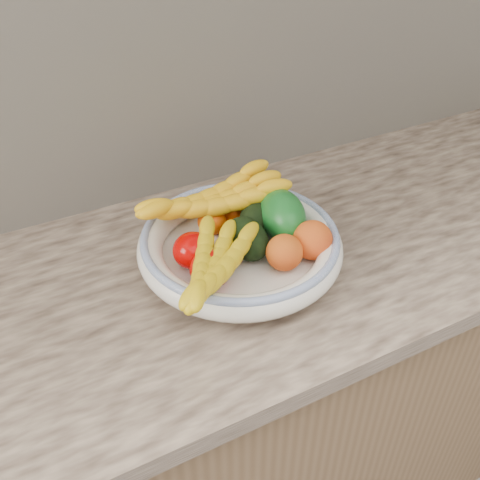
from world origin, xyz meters
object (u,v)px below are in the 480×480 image
(banana_bunch_back, at_px, (212,204))
(banana_bunch_front, at_px, (213,270))
(green_mango, at_px, (282,215))
(fruit_bowl, at_px, (240,245))

(banana_bunch_back, relative_size, banana_bunch_front, 1.15)
(green_mango, height_order, banana_bunch_back, same)
(banana_bunch_back, bearing_deg, banana_bunch_front, -115.56)
(fruit_bowl, height_order, banana_bunch_back, banana_bunch_back)
(fruit_bowl, height_order, green_mango, green_mango)
(fruit_bowl, bearing_deg, banana_bunch_back, 96.79)
(green_mango, xyz_separation_m, banana_bunch_front, (-0.19, -0.09, 0.01))
(fruit_bowl, distance_m, green_mango, 0.10)
(fruit_bowl, xyz_separation_m, green_mango, (0.10, 0.01, 0.03))
(green_mango, distance_m, banana_bunch_front, 0.21)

